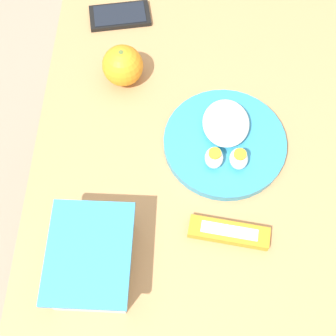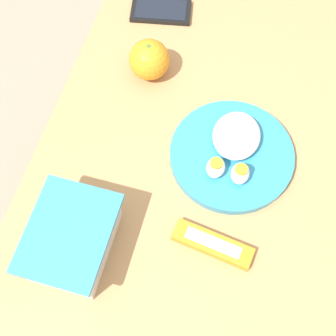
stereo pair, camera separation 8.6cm
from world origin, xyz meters
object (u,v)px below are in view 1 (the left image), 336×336
(orange_fruit, at_px, (123,66))
(rice_plate, at_px, (225,139))
(food_container, at_px, (93,260))
(candy_bar, at_px, (229,232))
(cell_phone, at_px, (120,16))

(orange_fruit, bearing_deg, rice_plate, -125.33)
(food_container, distance_m, orange_fruit, 0.40)
(candy_bar, bearing_deg, food_container, 105.96)
(food_container, bearing_deg, orange_fruit, -2.33)
(food_container, bearing_deg, candy_bar, -74.04)
(orange_fruit, relative_size, rice_plate, 0.35)
(orange_fruit, distance_m, rice_plate, 0.26)
(food_container, distance_m, cell_phone, 0.57)
(orange_fruit, bearing_deg, food_container, 177.67)
(rice_plate, distance_m, candy_bar, 0.19)
(food_container, bearing_deg, rice_plate, -41.89)
(cell_phone, bearing_deg, orange_fruit, -171.75)
(food_container, height_order, rice_plate, food_container)
(food_container, xyz_separation_m, rice_plate, (0.25, -0.23, -0.02))
(food_container, distance_m, candy_bar, 0.24)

